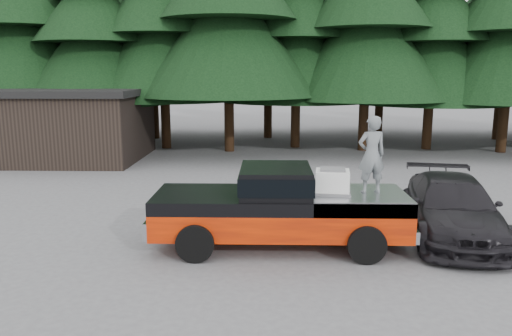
{
  "coord_description": "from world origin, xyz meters",
  "views": [
    {
      "loc": [
        1.0,
        -11.18,
        4.07
      ],
      "look_at": [
        0.73,
        0.0,
        1.91
      ],
      "focal_mm": 35.0,
      "sensor_mm": 36.0,
      "label": 1
    }
  ],
  "objects_px": {
    "pickup_truck": "(280,220)",
    "man_on_bed": "(372,155)",
    "utility_building": "(55,124)",
    "parked_car": "(452,207)",
    "air_compressor": "(332,182)"
  },
  "relations": [
    {
      "from": "pickup_truck",
      "to": "man_on_bed",
      "type": "xyz_separation_m",
      "value": [
        2.08,
        -0.02,
        1.55
      ]
    },
    {
      "from": "man_on_bed",
      "to": "utility_building",
      "type": "bearing_deg",
      "value": -54.98
    },
    {
      "from": "pickup_truck",
      "to": "parked_car",
      "type": "bearing_deg",
      "value": 11.87
    },
    {
      "from": "air_compressor",
      "to": "utility_building",
      "type": "xyz_separation_m",
      "value": [
        -11.48,
        12.03,
        0.08
      ]
    },
    {
      "from": "man_on_bed",
      "to": "parked_car",
      "type": "relative_size",
      "value": 0.35
    },
    {
      "from": "air_compressor",
      "to": "utility_building",
      "type": "height_order",
      "value": "utility_building"
    },
    {
      "from": "pickup_truck",
      "to": "air_compressor",
      "type": "height_order",
      "value": "air_compressor"
    },
    {
      "from": "pickup_truck",
      "to": "parked_car",
      "type": "relative_size",
      "value": 1.19
    },
    {
      "from": "pickup_truck",
      "to": "man_on_bed",
      "type": "height_order",
      "value": "man_on_bed"
    },
    {
      "from": "man_on_bed",
      "to": "parked_car",
      "type": "height_order",
      "value": "man_on_bed"
    },
    {
      "from": "man_on_bed",
      "to": "air_compressor",
      "type": "bearing_deg",
      "value": -5.32
    },
    {
      "from": "parked_car",
      "to": "utility_building",
      "type": "height_order",
      "value": "utility_building"
    },
    {
      "from": "pickup_truck",
      "to": "utility_building",
      "type": "relative_size",
      "value": 0.71
    },
    {
      "from": "air_compressor",
      "to": "parked_car",
      "type": "distance_m",
      "value": 3.4
    },
    {
      "from": "parked_car",
      "to": "utility_building",
      "type": "xyz_separation_m",
      "value": [
        -14.61,
        11.02,
        0.93
      ]
    }
  ]
}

